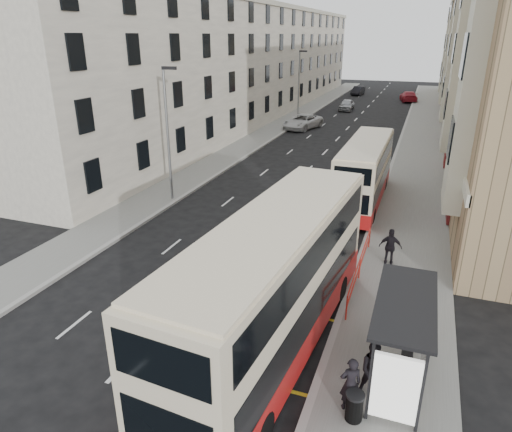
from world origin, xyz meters
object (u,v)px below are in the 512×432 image
at_px(litter_bin, 354,406).
at_px(car_silver, 347,105).
at_px(pedestrian_mid, 374,370).
at_px(white_van, 303,122).
at_px(street_lamp_near, 168,128).
at_px(bus_shelter, 408,331).
at_px(car_red, 409,96).
at_px(double_decker_rear, 364,173).
at_px(street_lamp_far, 299,82).
at_px(car_dark, 358,91).
at_px(double_decker_front, 275,286).
at_px(pedestrian_near, 350,384).
at_px(pedestrian_far, 390,247).

relative_size(litter_bin, car_silver, 0.19).
distance_m(pedestrian_mid, white_van, 40.77).
xyz_separation_m(street_lamp_near, white_van, (1.63, 25.88, -3.85)).
distance_m(bus_shelter, litter_bin, 2.52).
bearing_deg(car_red, litter_bin, 82.14).
distance_m(street_lamp_near, car_red, 54.59).
relative_size(street_lamp_near, pedestrian_mid, 4.50).
relative_size(bus_shelter, double_decker_rear, 0.43).
relative_size(street_lamp_far, pedestrian_mid, 4.50).
distance_m(street_lamp_far, car_dark, 29.31).
bearing_deg(double_decker_rear, car_silver, 101.65).
distance_m(car_dark, car_red, 10.38).
distance_m(double_decker_front, pedestrian_near, 3.68).
bearing_deg(pedestrian_near, double_decker_rear, -109.47).
bearing_deg(street_lamp_near, white_van, 86.39).
bearing_deg(pedestrian_far, litter_bin, 88.19).
distance_m(bus_shelter, white_van, 40.46).
bearing_deg(bus_shelter, street_lamp_far, 109.12).
bearing_deg(double_decker_front, street_lamp_far, 108.69).
height_order(bus_shelter, car_red, bus_shelter).
relative_size(double_decker_front, car_dark, 2.69).
distance_m(litter_bin, car_dark, 73.75).
bearing_deg(car_red, double_decker_rear, 80.17).
relative_size(pedestrian_mid, car_silver, 0.40).
bearing_deg(litter_bin, bus_shelter, 56.43).
relative_size(double_decker_front, pedestrian_far, 7.10).
bearing_deg(pedestrian_near, street_lamp_far, -99.18).
xyz_separation_m(pedestrian_mid, pedestrian_far, (-0.28, 8.53, -0.04)).
bearing_deg(car_silver, pedestrian_far, -79.01).
bearing_deg(pedestrian_mid, bus_shelter, 28.48).
distance_m(street_lamp_near, double_decker_rear, 12.19).
distance_m(pedestrian_far, white_van, 32.64).
xyz_separation_m(pedestrian_mid, car_silver, (-9.99, 53.89, -0.28)).
xyz_separation_m(street_lamp_near, litter_bin, (13.59, -14.05, -4.04)).
height_order(bus_shelter, pedestrian_far, bus_shelter).
height_order(street_lamp_far, pedestrian_far, street_lamp_far).
height_order(double_decker_front, car_silver, double_decker_front).
bearing_deg(street_lamp_near, car_silver, 84.47).
xyz_separation_m(litter_bin, pedestrian_mid, (0.36, 1.06, 0.45)).
relative_size(street_lamp_near, street_lamp_far, 1.00).
height_order(litter_bin, car_red, car_red).
distance_m(street_lamp_near, pedestrian_near, 19.50).
bearing_deg(car_red, car_silver, 48.76).
relative_size(street_lamp_far, pedestrian_far, 4.70).
distance_m(street_lamp_far, car_red, 26.21).
bearing_deg(street_lamp_far, double_decker_rear, -66.74).
xyz_separation_m(bus_shelter, white_van, (-13.06, 38.27, -1.35)).
bearing_deg(pedestrian_far, double_decker_rear, -75.27).
bearing_deg(litter_bin, pedestrian_mid, 71.40).
height_order(street_lamp_far, car_silver, street_lamp_far).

